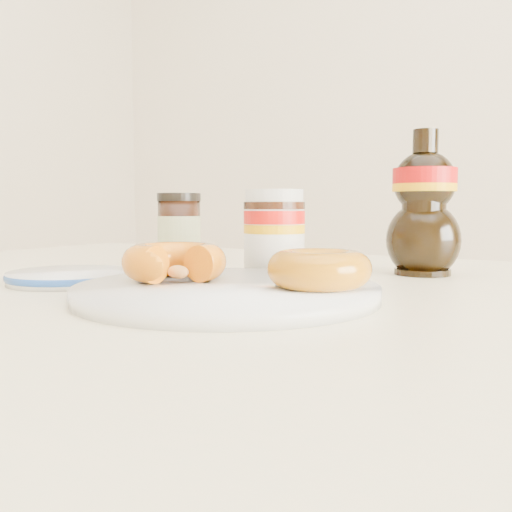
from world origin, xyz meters
The scene contains 8 objects.
dining_table centered at (0.00, 0.10, 0.67)m, with size 1.40×0.90×0.75m.
plate centered at (-0.03, 0.04, 0.76)m, with size 0.27×0.27×0.01m.
donut_bitten centered at (-0.09, 0.04, 0.78)m, with size 0.10×0.10×0.03m, color orange.
donut_whole centered at (0.05, 0.06, 0.78)m, with size 0.09×0.09×0.03m, color #A85D0A.
nutella_jar centered at (-0.08, 0.21, 0.81)m, with size 0.07×0.07×0.10m.
syrup_bottle centered at (0.07, 0.31, 0.84)m, with size 0.09×0.08×0.17m, color black, non-canonical shape.
dark_jar centered at (-0.28, 0.28, 0.80)m, with size 0.06×0.06×0.10m.
blue_rim_saucer centered at (-0.23, 0.04, 0.76)m, with size 0.13×0.13×0.01m.
Camera 1 is at (0.26, -0.38, 0.83)m, focal length 40.00 mm.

